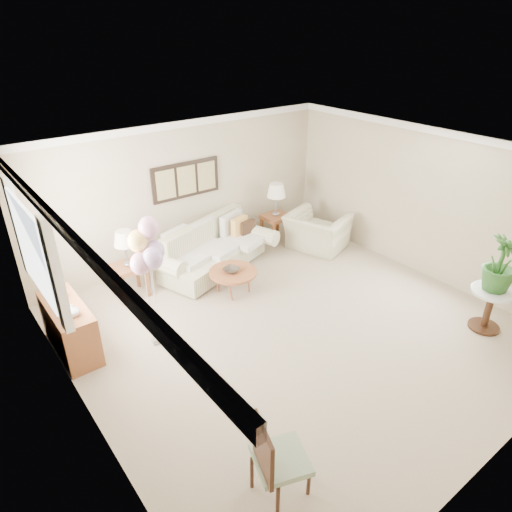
# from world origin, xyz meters

# --- Properties ---
(ground_plane) EXTENTS (6.00, 6.00, 0.00)m
(ground_plane) POSITION_xyz_m (0.00, 0.00, 0.00)
(ground_plane) COLOR tan
(room_shell) EXTENTS (6.04, 6.04, 2.60)m
(room_shell) POSITION_xyz_m (-0.11, 0.09, 1.63)
(room_shell) COLOR beige
(room_shell) RESTS_ON ground
(wall_art_triptych) EXTENTS (1.35, 0.06, 0.65)m
(wall_art_triptych) POSITION_xyz_m (0.00, 2.96, 1.55)
(wall_art_triptych) COLOR black
(wall_art_triptych) RESTS_ON ground
(sofa) EXTENTS (2.58, 1.50, 0.86)m
(sofa) POSITION_xyz_m (0.08, 2.32, 0.34)
(sofa) COLOR beige
(sofa) RESTS_ON ground
(end_table_left) EXTENTS (0.53, 0.48, 0.58)m
(end_table_left) POSITION_xyz_m (-1.52, 2.33, 0.48)
(end_table_left) COLOR brown
(end_table_left) RESTS_ON ground
(end_table_right) EXTENTS (0.53, 0.48, 0.58)m
(end_table_right) POSITION_xyz_m (1.74, 2.49, 0.49)
(end_table_right) COLOR brown
(end_table_right) RESTS_ON ground
(lamp_left) EXTENTS (0.34, 0.34, 0.61)m
(lamp_left) POSITION_xyz_m (-1.52, 2.33, 1.04)
(lamp_left) COLOR gray
(lamp_left) RESTS_ON end_table_left
(lamp_right) EXTENTS (0.38, 0.38, 0.66)m
(lamp_right) POSITION_xyz_m (1.74, 2.49, 1.09)
(lamp_right) COLOR gray
(lamp_right) RESTS_ON end_table_right
(coffee_table) EXTENTS (0.80, 0.80, 0.41)m
(coffee_table) POSITION_xyz_m (-0.11, 1.38, 0.37)
(coffee_table) COLOR #96552F
(coffee_table) RESTS_ON ground
(decor_bowl) EXTENTS (0.34, 0.34, 0.06)m
(decor_bowl) POSITION_xyz_m (-0.15, 1.38, 0.44)
(decor_bowl) COLOR #332B22
(decor_bowl) RESTS_ON coffee_table
(armchair) EXTENTS (1.25, 1.35, 0.72)m
(armchair) POSITION_xyz_m (2.18, 1.74, 0.36)
(armchair) COLOR beige
(armchair) RESTS_ON ground
(side_table) EXTENTS (0.61, 0.61, 0.66)m
(side_table) POSITION_xyz_m (2.29, -1.75, 0.50)
(side_table) COLOR silver
(side_table) RESTS_ON ground
(potted_plant) EXTENTS (0.58, 0.58, 0.83)m
(potted_plant) POSITION_xyz_m (2.31, -1.73, 1.08)
(potted_plant) COLOR #23541F
(potted_plant) RESTS_ON side_table
(accent_chair) EXTENTS (0.62, 0.62, 1.00)m
(accent_chair) POSITION_xyz_m (-1.94, -1.91, 0.52)
(accent_chair) COLOR gray
(accent_chair) RESTS_ON ground
(credenza) EXTENTS (0.46, 1.20, 0.74)m
(credenza) POSITION_xyz_m (-2.76, 1.50, 0.37)
(credenza) COLOR brown
(credenza) RESTS_ON ground
(vase_white) EXTENTS (0.19, 0.19, 0.17)m
(vase_white) POSITION_xyz_m (-2.74, 1.19, 0.82)
(vase_white) COLOR silver
(vase_white) RESTS_ON credenza
(vase_sage) EXTENTS (0.22, 0.22, 0.18)m
(vase_sage) POSITION_xyz_m (-2.74, 1.73, 0.83)
(vase_sage) COLOR #AFB9AB
(vase_sage) RESTS_ON credenza
(balloon_cluster) EXTENTS (0.50, 0.50, 1.92)m
(balloon_cluster) POSITION_xyz_m (-1.76, 0.90, 1.52)
(balloon_cluster) COLOR gray
(balloon_cluster) RESTS_ON ground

